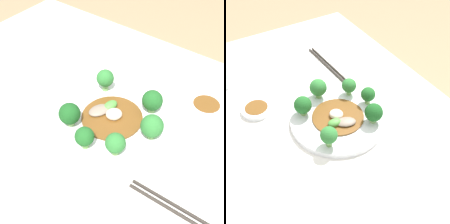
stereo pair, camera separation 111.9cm
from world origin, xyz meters
The scene contains 11 objects.
table centered at (0.00, 0.00, 0.38)m, with size 1.19×0.74×0.77m.
plate centered at (0.01, -0.02, 0.78)m, with size 0.27×0.27×0.02m.
broccoli_northeast centered at (0.08, 0.05, 0.82)m, with size 0.05×0.05×0.06m.
broccoli_southwest centered at (-0.05, -0.10, 0.82)m, with size 0.05×0.05×0.06m.
broccoli_southeast centered at (0.08, -0.10, 0.82)m, with size 0.04×0.04×0.06m.
broccoli_northwest centered at (-0.06, 0.05, 0.82)m, with size 0.05×0.05×0.06m.
broccoli_south centered at (0.02, -0.13, 0.82)m, with size 0.04×0.04×0.05m.
broccoli_east centered at (0.12, -0.02, 0.82)m, with size 0.05×0.05×0.06m.
stirfry_center centered at (0.01, -0.02, 0.79)m, with size 0.15×0.15×0.02m.
chopsticks centered at (0.27, -0.13, 0.77)m, with size 0.24×0.03×0.01m.
sauce_dish centered at (0.17, 0.16, 0.78)m, with size 0.09×0.09×0.02m.
Camera 1 is at (0.33, -0.44, 1.31)m, focal length 50.00 mm.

